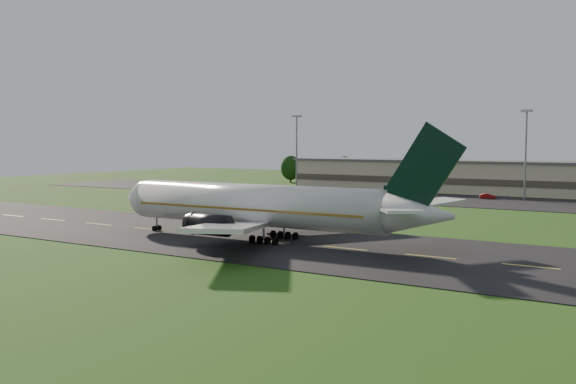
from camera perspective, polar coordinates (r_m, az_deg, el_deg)
The scene contains 9 objects.
ground at distance 80.06m, azimuth 5.06°, elevation -5.07°, with size 360.00×360.00×0.00m, color #204210.
taxiway at distance 80.05m, azimuth 5.07°, elevation -5.03°, with size 220.00×30.00×0.10m, color black.
apron at distance 147.49m, azimuth 17.73°, elevation -0.84°, with size 260.00×30.00×0.10m, color black.
airliner at distance 85.81m, azimuth -2.46°, elevation -1.27°, with size 51.27×42.17×15.57m.
terminal at distance 169.51m, azimuth 21.85°, elevation 1.06°, with size 145.00×16.00×8.40m.
light_mast_west at distance 175.61m, azimuth 0.77°, elevation 4.35°, with size 2.40×1.20×20.35m.
light_mast_centre at distance 153.60m, azimuth 20.39°, elevation 4.04°, with size 2.40×1.20×20.35m.
service_vehicle_a at distance 161.73m, azimuth 4.63°, elevation 0.05°, with size 1.43×3.55×1.21m, color orange.
service_vehicle_b at distance 154.55m, azimuth 17.32°, elevation -0.35°, with size 1.25×3.59×1.18m, color #93090B.
Camera 1 is at (35.38, -70.57, 13.36)m, focal length 40.00 mm.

